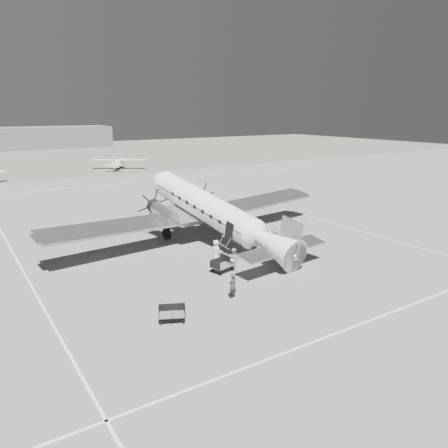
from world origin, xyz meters
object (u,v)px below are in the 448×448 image
Objects in this scene: baggage_cart_far at (172,314)px; ramp_agent at (234,259)px; hangar_main at (40,138)px; baggage_cart_near at (223,265)px; dc3_airliner at (212,213)px; passenger at (216,251)px; ground_crew at (233,286)px; light_plane_right at (118,164)px.

ramp_agent reaches higher than baggage_cart_far.
ramp_agent is at bearing -94.46° from hangar_main.
baggage_cart_near is at bearing 84.49° from ramp_agent.
dc3_airliner is at bearing 50.34° from baggage_cart_near.
passenger is (7.51, 7.41, 0.41)m from baggage_cart_far.
dc3_airliner is 17.04× the size of passenger.
dc3_airliner reaches higher than passenger.
baggage_cart_far is (-17.20, -127.98, -2.85)m from hangar_main.
ground_crew is 7.16m from passenger.
dc3_airliner is 18.43× the size of baggage_cart_far.
ground_crew is 0.95× the size of passenger.
light_plane_right is 6.93× the size of baggage_cart_far.
light_plane_right is at bearing -115.63° from ground_crew.
ramp_agent is 0.97× the size of passenger.
ground_crew is (-1.96, -4.24, 0.32)m from baggage_cart_near.
hangar_main is 23.96× the size of baggage_cart_near.
dc3_airliner is at bearing -20.82° from passenger.
hangar_main is 120.98m from passenger.
passenger is at bearing 70.03° from baggage_cart_far.
baggage_cart_far is (-6.64, -5.07, -0.04)m from baggage_cart_near.
hangar_main reaches higher than ground_crew.
hangar_main is 62.59m from light_plane_right.
light_plane_right is at bearing 62.87° from baggage_cart_near.
baggage_cart_far is 9.14m from ramp_agent.
passenger reaches higher than baggage_cart_near.
dc3_airliner reaches higher than baggage_cart_near.
dc3_airliner is 7.31m from ramp_agent.
ground_crew is at bearing 163.49° from passenger.
hangar_main reaches higher than light_plane_right.
dc3_airliner is 5.27m from passenger.
baggage_cart_near is at bearing -94.91° from hangar_main.
baggage_cart_far is at bearing -136.33° from dc3_airliner.
hangar_main is 25.67× the size of ground_crew.
light_plane_right reaches higher than ground_crew.
baggage_cart_near is 1.10× the size of baggage_cart_far.
hangar_main is at bearing -8.49° from ramp_agent.
dc3_airliner reaches higher than ramp_agent.
ground_crew reaches higher than baggage_cart_near.
light_plane_right is (10.44, 53.75, -1.65)m from dc3_airliner.
baggage_cart_near is (-10.56, -122.90, -2.80)m from hangar_main.
light_plane_right reaches higher than passenger.
hangar_main is 1.43× the size of dc3_airliner.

